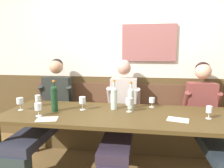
% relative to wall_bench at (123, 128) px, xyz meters
% --- Properties ---
extents(room_wall_back, '(6.80, 0.12, 2.80)m').
position_rel_wall_bench_xyz_m(room_wall_back, '(0.00, 0.26, 1.12)').
color(room_wall_back, silver).
rests_on(room_wall_back, ground).
extents(wood_wainscot_panel, '(6.80, 0.03, 1.04)m').
position_rel_wall_bench_xyz_m(wood_wainscot_panel, '(0.00, 0.21, 0.24)').
color(wood_wainscot_panel, brown).
rests_on(wood_wainscot_panel, ground).
extents(wall_bench, '(2.89, 0.42, 0.94)m').
position_rel_wall_bench_xyz_m(wall_bench, '(0.00, 0.00, 0.00)').
color(wall_bench, brown).
rests_on(wall_bench, ground).
extents(dining_table, '(2.59, 0.88, 0.74)m').
position_rel_wall_bench_xyz_m(dining_table, '(0.00, -0.71, 0.39)').
color(dining_table, '#4A381B').
rests_on(dining_table, ground).
extents(person_center_right_seat, '(0.52, 1.32, 1.32)m').
position_rel_wall_bench_xyz_m(person_center_right_seat, '(-1.01, -0.39, 0.34)').
color(person_center_right_seat, '#293536').
rests_on(person_center_right_seat, ground).
extents(person_center_left_seat, '(0.48, 1.31, 1.31)m').
position_rel_wall_bench_xyz_m(person_center_left_seat, '(0.01, -0.38, 0.35)').
color(person_center_left_seat, '#30263A').
rests_on(person_center_left_seat, ground).
extents(person_right_seat, '(0.48, 1.32, 1.29)m').
position_rel_wall_bench_xyz_m(person_right_seat, '(1.08, -0.38, 0.35)').
color(person_right_seat, '#373040').
rests_on(person_right_seat, ground).
extents(wine_bottle_clear_water, '(0.08, 0.08, 0.37)m').
position_rel_wall_bench_xyz_m(wine_bottle_clear_water, '(-0.73, -0.73, 0.62)').
color(wine_bottle_clear_water, '#173A20').
rests_on(wine_bottle_clear_water, dining_table).
extents(wine_bottle_green_tall, '(0.07, 0.07, 0.33)m').
position_rel_wall_bench_xyz_m(wine_bottle_green_tall, '(0.14, -0.49, 0.60)').
color(wine_bottle_green_tall, '#B6CCBD').
rests_on(wine_bottle_green_tall, dining_table).
extents(wine_bottle_amber_mid, '(0.08, 0.08, 0.36)m').
position_rel_wall_bench_xyz_m(wine_bottle_amber_mid, '(-0.06, -0.55, 0.61)').
color(wine_bottle_amber_mid, '#B9CBBC').
rests_on(wine_bottle_amber_mid, dining_table).
extents(wine_glass_center_rear, '(0.07, 0.07, 0.14)m').
position_rel_wall_bench_xyz_m(wine_glass_center_rear, '(-0.83, -0.93, 0.56)').
color(wine_glass_center_rear, silver).
rests_on(wine_glass_center_rear, dining_table).
extents(wine_glass_center_front, '(0.08, 0.08, 0.16)m').
position_rel_wall_bench_xyz_m(wine_glass_center_front, '(0.13, -0.63, 0.57)').
color(wine_glass_center_front, silver).
rests_on(wine_glass_center_front, dining_table).
extents(wine_glass_left_end, '(0.08, 0.08, 0.15)m').
position_rel_wall_bench_xyz_m(wine_glass_left_end, '(-1.15, -0.76, 0.57)').
color(wine_glass_left_end, silver).
rests_on(wine_glass_left_end, dining_table).
extents(wine_glass_by_bottle, '(0.07, 0.07, 0.12)m').
position_rel_wall_bench_xyz_m(wine_glass_by_bottle, '(0.40, -0.40, 0.54)').
color(wine_glass_by_bottle, silver).
rests_on(wine_glass_by_bottle, dining_table).
extents(wine_glass_right_end, '(0.07, 0.07, 0.14)m').
position_rel_wall_bench_xyz_m(wine_glass_right_end, '(-1.04, -0.55, 0.55)').
color(wine_glass_right_end, silver).
rests_on(wine_glass_right_end, dining_table).
extents(wine_glass_mid_right, '(0.06, 0.06, 0.13)m').
position_rel_wall_bench_xyz_m(wine_glass_mid_right, '(0.96, -0.75, 0.55)').
color(wine_glass_mid_right, silver).
rests_on(wine_glass_mid_right, dining_table).
extents(wine_glass_near_bucket, '(0.08, 0.08, 0.16)m').
position_rel_wall_bench_xyz_m(wine_glass_near_bucket, '(-0.42, -0.64, 0.57)').
color(wine_glass_near_bucket, silver).
rests_on(wine_glass_near_bucket, dining_table).
extents(tasting_sheet_left_guest, '(0.24, 0.19, 0.00)m').
position_rel_wall_bench_xyz_m(tasting_sheet_left_guest, '(-0.69, -1.02, 0.46)').
color(tasting_sheet_left_guest, white).
rests_on(tasting_sheet_left_guest, dining_table).
extents(tasting_sheet_right_guest, '(0.24, 0.20, 0.00)m').
position_rel_wall_bench_xyz_m(tasting_sheet_right_guest, '(0.64, -0.84, 0.46)').
color(tasting_sheet_right_guest, white).
rests_on(tasting_sheet_right_guest, dining_table).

